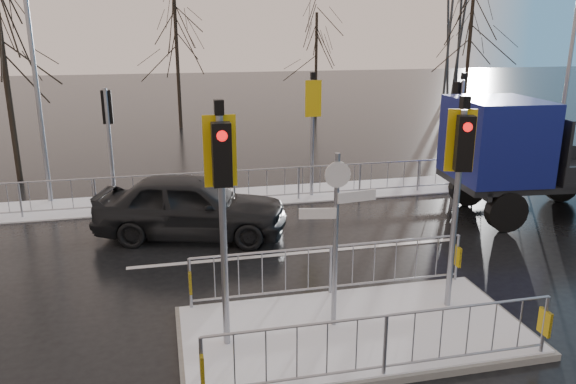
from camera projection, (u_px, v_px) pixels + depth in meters
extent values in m
plane|color=black|center=(353.00, 335.00, 9.79)|extent=(120.00, 120.00, 0.00)
cube|color=white|center=(263.00, 196.00, 17.83)|extent=(30.00, 2.00, 0.04)
cube|color=silver|center=(300.00, 253.00, 13.34)|extent=(8.00, 0.15, 0.01)
cube|color=slate|center=(353.00, 332.00, 9.77)|extent=(6.00, 3.00, 0.12)
cube|color=white|center=(353.00, 328.00, 9.75)|extent=(5.85, 2.85, 0.03)
cube|color=gold|center=(202.00, 366.00, 7.73)|extent=(0.05, 0.28, 0.42)
cube|color=gold|center=(545.00, 322.00, 8.89)|extent=(0.05, 0.28, 0.42)
cube|color=gold|center=(190.00, 281.00, 10.31)|extent=(0.05, 0.28, 0.42)
cube|color=gold|center=(457.00, 256.00, 11.47)|extent=(0.05, 0.28, 0.42)
cylinder|color=#8E929B|center=(223.00, 237.00, 8.75)|extent=(0.11, 0.11, 3.80)
cube|color=black|center=(222.00, 155.00, 8.20)|extent=(0.28, 0.22, 0.95)
cylinder|color=red|center=(222.00, 136.00, 8.01)|extent=(0.16, 0.04, 0.16)
cube|color=yellow|center=(220.00, 151.00, 8.43)|extent=(0.50, 0.03, 1.10)
cube|color=black|center=(219.00, 107.00, 8.18)|extent=(0.14, 0.14, 0.22)
cylinder|color=#8E929B|center=(455.00, 213.00, 10.03)|extent=(0.11, 0.11, 3.70)
cube|color=black|center=(464.00, 143.00, 9.49)|extent=(0.33, 0.28, 0.95)
cylinder|color=red|center=(468.00, 127.00, 9.31)|extent=(0.16, 0.08, 0.16)
cube|color=yellow|center=(460.00, 141.00, 9.74)|extent=(0.49, 0.16, 1.10)
cube|color=black|center=(465.00, 102.00, 9.48)|extent=(0.14, 0.14, 0.22)
cylinder|color=#8E929B|center=(335.00, 243.00, 9.44)|extent=(0.09, 0.09, 3.10)
cube|color=silver|center=(357.00, 196.00, 9.29)|extent=(0.70, 0.14, 0.18)
cube|color=silver|center=(318.00, 214.00, 9.22)|extent=(0.62, 0.15, 0.18)
cylinder|color=silver|center=(338.00, 175.00, 9.07)|extent=(0.44, 0.03, 0.44)
cylinder|color=#8E929B|center=(110.00, 150.00, 16.08)|extent=(0.11, 0.11, 3.50)
cube|color=black|center=(107.00, 107.00, 15.91)|extent=(0.28, 0.22, 0.95)
cylinder|color=red|center=(106.00, 96.00, 15.93)|extent=(0.16, 0.04, 0.16)
cylinder|color=#8E929B|center=(312.00, 139.00, 17.35)|extent=(0.11, 0.11, 3.60)
cube|color=black|center=(311.00, 98.00, 17.17)|extent=(0.28, 0.22, 0.95)
cylinder|color=red|center=(310.00, 87.00, 17.18)|extent=(0.16, 0.04, 0.16)
cube|color=yellow|center=(313.00, 99.00, 16.93)|extent=(0.50, 0.03, 1.10)
cube|color=black|center=(313.00, 76.00, 16.81)|extent=(0.14, 0.14, 0.22)
cylinder|color=#8E929B|center=(459.00, 134.00, 18.43)|extent=(0.11, 0.11, 3.50)
cube|color=black|center=(458.00, 97.00, 18.25)|extent=(0.33, 0.28, 0.95)
cylinder|color=red|center=(456.00, 87.00, 18.26)|extent=(0.16, 0.08, 0.16)
cube|color=black|center=(464.00, 76.00, 17.91)|extent=(0.14, 0.14, 0.22)
imported|color=black|center=(191.00, 206.00, 14.18)|extent=(5.15, 3.17, 1.64)
cylinder|color=black|center=(506.00, 211.00, 14.65)|extent=(1.11, 0.42, 1.08)
cylinder|color=black|center=(467.00, 188.00, 16.82)|extent=(1.11, 0.42, 1.08)
cylinder|color=black|center=(561.00, 184.00, 17.22)|extent=(1.11, 0.42, 1.08)
cube|color=black|center=(574.00, 177.00, 15.94)|extent=(7.34, 3.09, 0.17)
cube|color=navy|center=(495.00, 139.00, 15.27)|extent=(2.38, 2.78, 2.17)
cube|color=black|center=(533.00, 122.00, 15.29)|extent=(0.23, 2.17, 1.19)
cube|color=#2D3033|center=(469.00, 183.00, 15.52)|extent=(0.34, 2.50, 0.38)
cube|color=black|center=(541.00, 143.00, 15.50)|extent=(0.30, 2.60, 1.63)
cylinder|color=black|center=(6.00, 73.00, 18.73)|extent=(0.20, 0.20, 7.36)
cylinder|color=black|center=(177.00, 62.00, 28.96)|extent=(0.19, 0.19, 6.90)
cylinder|color=black|center=(316.00, 66.00, 32.67)|extent=(0.16, 0.16, 5.98)
cylinder|color=black|center=(468.00, 55.00, 31.38)|extent=(0.20, 0.20, 7.36)
cylinder|color=#8E929B|center=(570.00, 63.00, 18.85)|extent=(0.14, 0.14, 8.00)
cylinder|color=#8E929B|center=(34.00, 66.00, 16.13)|extent=(0.14, 0.14, 8.20)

